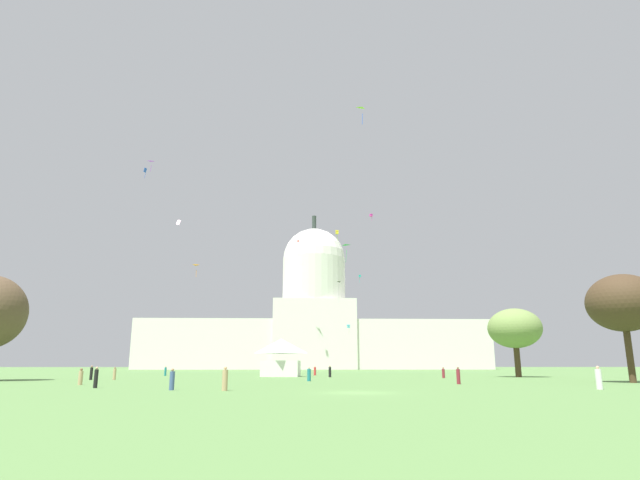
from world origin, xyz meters
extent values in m
plane|color=#567F42|center=(0.00, 0.00, 0.00)|extent=(800.00, 800.00, 0.00)
cube|color=silver|center=(-32.17, 180.62, 9.67)|extent=(69.98, 23.78, 19.34)
cube|color=silver|center=(37.81, 180.62, 9.67)|extent=(69.98, 23.78, 19.34)
cube|color=silver|center=(2.82, 180.62, 13.62)|extent=(32.71, 26.16, 27.24)
cylinder|color=silver|center=(2.82, 180.62, 36.20)|extent=(26.06, 26.06, 17.93)
sphere|color=silver|center=(2.82, 180.62, 45.16)|extent=(26.05, 26.05, 26.05)
cylinder|color=#2D3833|center=(2.82, 180.62, 61.19)|extent=(1.80, 1.80, 6.00)
cube|color=white|center=(-6.65, 49.76, 1.25)|extent=(6.37, 5.47, 2.49)
pyramid|color=white|center=(-6.65, 49.76, 4.78)|extent=(6.69, 5.74, 2.29)
cylinder|color=#42301E|center=(31.08, 18.37, 3.26)|extent=(0.69, 0.69, 6.53)
ellipsoid|color=#42301E|center=(31.08, 18.37, 8.38)|extent=(8.14, 8.45, 6.18)
cylinder|color=#42301E|center=(29.64, 44.00, 2.77)|extent=(0.89, 0.89, 5.54)
ellipsoid|color=olive|center=(29.64, 44.00, 7.36)|extent=(10.94, 10.78, 6.08)
cylinder|color=#3D5684|center=(-13.45, 4.16, 0.68)|extent=(0.49, 0.49, 1.37)
sphere|color=#A37556|center=(-13.45, 4.16, 1.48)|extent=(0.30, 0.30, 0.22)
cylinder|color=maroon|center=(11.70, 15.45, 0.71)|extent=(0.51, 0.51, 1.43)
sphere|color=brown|center=(11.70, 15.45, 1.54)|extent=(0.30, 0.30, 0.21)
cylinder|color=black|center=(-20.53, 8.17, 0.74)|extent=(0.37, 0.37, 1.48)
sphere|color=tan|center=(-20.53, 8.17, 1.58)|extent=(0.24, 0.24, 0.22)
cylinder|color=red|center=(-0.89, 58.52, 0.72)|extent=(0.50, 0.50, 1.44)
sphere|color=beige|center=(-0.89, 58.52, 1.55)|extent=(0.25, 0.25, 0.21)
cylinder|color=#1E757A|center=(-2.68, 25.64, 0.69)|extent=(0.59, 0.59, 1.38)
sphere|color=tan|center=(-2.68, 25.64, 1.48)|extent=(0.29, 0.29, 0.20)
cylinder|color=black|center=(0.94, 45.03, 0.76)|extent=(0.50, 0.50, 1.51)
sphere|color=tan|center=(0.94, 45.03, 1.63)|extent=(0.30, 0.30, 0.24)
cylinder|color=maroon|center=(16.72, 39.05, 0.63)|extent=(0.43, 0.43, 1.27)
sphere|color=#A37556|center=(16.72, 39.05, 1.39)|extent=(0.27, 0.27, 0.24)
cylinder|color=black|center=(-29.68, 31.63, 0.76)|extent=(0.47, 0.47, 1.52)
sphere|color=#A37556|center=(-29.68, 31.63, 1.63)|extent=(0.30, 0.30, 0.22)
cylinder|color=tan|center=(-9.37, 3.11, 0.75)|extent=(0.49, 0.49, 1.50)
sphere|color=tan|center=(-9.37, 3.11, 1.63)|extent=(0.29, 0.29, 0.24)
cylinder|color=tan|center=(-24.41, 14.94, 0.65)|extent=(0.46, 0.46, 1.30)
sphere|color=brown|center=(-24.41, 14.94, 1.42)|extent=(0.28, 0.28, 0.24)
cylinder|color=#1E757A|center=(-26.48, 56.32, 0.70)|extent=(0.50, 0.50, 1.40)
sphere|color=beige|center=(-26.48, 56.32, 1.53)|extent=(0.36, 0.36, 0.26)
cylinder|color=tan|center=(-26.96, 32.06, 0.69)|extent=(0.50, 0.50, 1.37)
sphere|color=brown|center=(-26.96, 32.06, 1.47)|extent=(0.28, 0.28, 0.20)
cylinder|color=silver|center=(19.20, 3.96, 0.77)|extent=(0.66, 0.66, 1.53)
sphere|color=tan|center=(19.20, 3.96, 1.65)|extent=(0.33, 0.33, 0.24)
pyramid|color=green|center=(7.67, 90.09, 30.69)|extent=(1.96, 1.56, 0.26)
cylinder|color=green|center=(7.93, 90.44, 28.10)|extent=(0.33, 0.31, 3.28)
cube|color=#33BCDB|center=(13.92, 148.20, 14.68)|extent=(1.01, 1.06, 0.53)
cube|color=#33BCDB|center=(13.92, 148.20, 15.27)|extent=(1.01, 1.06, 0.53)
cylinder|color=#D1339E|center=(14.08, 148.20, 13.40)|extent=(0.26, 0.18, 2.14)
pyramid|color=black|center=(4.11, 72.12, 18.55)|extent=(0.80, 1.55, 0.23)
cylinder|color=white|center=(4.43, 72.13, 16.04)|extent=(0.08, 0.49, 3.32)
cube|color=teal|center=(14.63, 118.48, 27.65)|extent=(0.72, 0.74, 0.36)
cube|color=teal|center=(14.63, 118.48, 28.01)|extent=(0.72, 0.74, 0.36)
cylinder|color=teal|center=(14.56, 118.48, 26.67)|extent=(0.10, 0.22, 1.65)
cube|color=#D1339E|center=(18.91, 121.45, 47.55)|extent=(1.04, 1.05, 0.40)
cube|color=#D1339E|center=(18.91, 121.45, 47.97)|extent=(1.04, 1.05, 0.40)
cylinder|color=#D1339E|center=(19.09, 121.45, 46.58)|extent=(0.09, 0.11, 1.61)
cube|color=blue|center=(-35.59, 65.95, 40.72)|extent=(0.56, 0.58, 0.94)
cylinder|color=blue|center=(-35.53, 65.95, 39.61)|extent=(0.23, 0.21, 1.31)
cube|color=red|center=(-3.99, 151.46, 46.02)|extent=(0.76, 0.81, 0.44)
cube|color=red|center=(-3.99, 151.46, 46.52)|extent=(0.76, 0.81, 0.44)
pyramid|color=#8CD133|center=(4.63, 29.01, 36.20)|extent=(1.28, 1.07, 0.23)
cylinder|color=blue|center=(4.61, 29.34, 34.87)|extent=(0.15, 0.22, 1.70)
cube|color=pink|center=(-35.82, 98.81, 38.58)|extent=(1.03, 0.69, 1.48)
pyramid|color=orange|center=(-26.55, 77.98, 22.62)|extent=(1.35, 1.08, 0.26)
cylinder|color=orange|center=(-26.30, 77.58, 21.27)|extent=(0.14, 0.30, 1.67)
cube|color=yellow|center=(5.14, 83.18, 32.12)|extent=(0.80, 0.78, 0.38)
cube|color=yellow|center=(5.14, 83.18, 32.62)|extent=(0.80, 0.78, 0.38)
cylinder|color=#8CD133|center=(5.22, 83.18, 31.08)|extent=(0.28, 0.08, 1.75)
pyramid|color=purple|center=(-39.60, 83.06, 49.03)|extent=(1.48, 0.84, 0.16)
cylinder|color=purple|center=(-39.45, 82.78, 47.49)|extent=(0.30, 0.13, 1.66)
pyramid|color=white|center=(-2.03, 158.16, 38.56)|extent=(1.70, 1.60, 0.33)
cylinder|color=white|center=(-2.41, 157.92, 36.68)|extent=(0.22, 0.30, 1.88)
camera|label=1|loc=(-4.14, -36.96, 1.86)|focal=29.50mm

